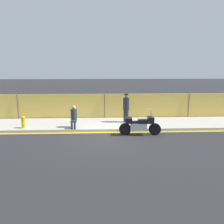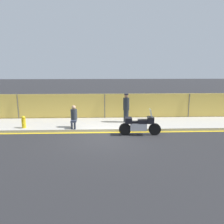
# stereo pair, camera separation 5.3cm
# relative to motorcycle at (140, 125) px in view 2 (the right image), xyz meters

# --- Properties ---
(ground_plane) EXTENTS (120.00, 120.00, 0.00)m
(ground_plane) POSITION_rel_motorcycle_xyz_m (-1.85, -0.50, -0.57)
(ground_plane) COLOR #262628
(sidewalk) EXTENTS (43.95, 2.94, 0.17)m
(sidewalk) POSITION_rel_motorcycle_xyz_m (-1.85, 2.07, -0.49)
(sidewalk) COLOR #ADA89E
(sidewalk) RESTS_ON ground_plane
(curb_paint_stripe) EXTENTS (43.95, 0.18, 0.01)m
(curb_paint_stripe) POSITION_rel_motorcycle_xyz_m (-1.85, 0.52, -0.57)
(curb_paint_stripe) COLOR gold
(curb_paint_stripe) RESTS_ON ground_plane
(storefront_fence) EXTENTS (41.76, 0.17, 1.83)m
(storefront_fence) POSITION_rel_motorcycle_xyz_m (-1.85, 3.63, 0.34)
(storefront_fence) COLOR gold
(storefront_fence) RESTS_ON ground_plane
(motorcycle) EXTENTS (2.27, 0.57, 1.43)m
(motorcycle) POSITION_rel_motorcycle_xyz_m (0.00, 0.00, 0.00)
(motorcycle) COLOR black
(motorcycle) RESTS_ON ground_plane
(officer_standing) EXTENTS (0.39, 0.39, 1.82)m
(officer_standing) POSITION_rel_motorcycle_xyz_m (-0.50, 2.25, 0.53)
(officer_standing) COLOR #1E2328
(officer_standing) RESTS_ON sidewalk
(person_seated_on_curb) EXTENTS (0.37, 0.67, 1.30)m
(person_seated_on_curb) POSITION_rel_motorcycle_xyz_m (-3.66, 1.07, 0.31)
(person_seated_on_curb) COLOR #2D3342
(person_seated_on_curb) RESTS_ON sidewalk
(fire_hydrant) EXTENTS (0.23, 0.29, 0.71)m
(fire_hydrant) POSITION_rel_motorcycle_xyz_m (-6.57, 1.11, -0.06)
(fire_hydrant) COLOR gold
(fire_hydrant) RESTS_ON sidewalk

